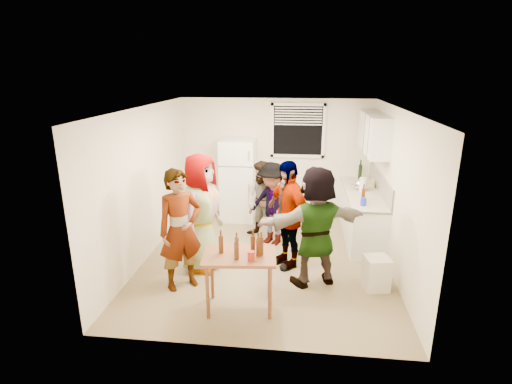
# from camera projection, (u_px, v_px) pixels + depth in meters

# --- Properties ---
(room) EXTENTS (4.00, 4.50, 2.50)m
(room) POSITION_uv_depth(u_px,v_px,m) (266.00, 259.00, 6.71)
(room) COLOR white
(room) RESTS_ON ground
(window) EXTENTS (1.12, 0.10, 1.06)m
(window) POSITION_uv_depth(u_px,v_px,m) (298.00, 131.00, 8.22)
(window) COLOR white
(window) RESTS_ON room
(refrigerator) EXTENTS (0.70, 0.70, 1.70)m
(refrigerator) POSITION_uv_depth(u_px,v_px,m) (238.00, 180.00, 8.33)
(refrigerator) COLOR white
(refrigerator) RESTS_ON ground
(counter_lower) EXTENTS (0.60, 2.20, 0.86)m
(counter_lower) POSITION_uv_depth(u_px,v_px,m) (361.00, 216.00, 7.49)
(counter_lower) COLOR white
(counter_lower) RESTS_ON ground
(countertop) EXTENTS (0.64, 2.22, 0.04)m
(countertop) POSITION_uv_depth(u_px,v_px,m) (363.00, 193.00, 7.36)
(countertop) COLOR beige
(countertop) RESTS_ON counter_lower
(backsplash) EXTENTS (0.03, 2.20, 0.36)m
(backsplash) POSITION_uv_depth(u_px,v_px,m) (380.00, 183.00, 7.27)
(backsplash) COLOR beige
(backsplash) RESTS_ON countertop
(upper_cabinets) EXTENTS (0.34, 1.60, 0.70)m
(upper_cabinets) POSITION_uv_depth(u_px,v_px,m) (374.00, 133.00, 7.22)
(upper_cabinets) COLOR white
(upper_cabinets) RESTS_ON room
(kettle) EXTENTS (0.29, 0.25, 0.22)m
(kettle) POSITION_uv_depth(u_px,v_px,m) (360.00, 190.00, 7.47)
(kettle) COLOR silver
(kettle) RESTS_ON countertop
(paper_towel) EXTENTS (0.12, 0.12, 0.26)m
(paper_towel) POSITION_uv_depth(u_px,v_px,m) (362.00, 191.00, 7.37)
(paper_towel) COLOR white
(paper_towel) RESTS_ON countertop
(wine_bottle) EXTENTS (0.07, 0.07, 0.29)m
(wine_bottle) POSITION_uv_depth(u_px,v_px,m) (360.00, 179.00, 8.22)
(wine_bottle) COLOR black
(wine_bottle) RESTS_ON countertop
(beer_bottle_counter) EXTENTS (0.06, 0.06, 0.23)m
(beer_bottle_counter) POSITION_uv_depth(u_px,v_px,m) (363.00, 202.00, 6.77)
(beer_bottle_counter) COLOR #47230C
(beer_bottle_counter) RESTS_ON countertop
(blue_cup) EXTENTS (0.10, 0.10, 0.13)m
(blue_cup) POSITION_uv_depth(u_px,v_px,m) (363.00, 206.00, 6.60)
(blue_cup) COLOR #202CBE
(blue_cup) RESTS_ON countertop
(picture_frame) EXTENTS (0.02, 0.18, 0.15)m
(picture_frame) POSITION_uv_depth(u_px,v_px,m) (373.00, 183.00, 7.62)
(picture_frame) COLOR #D4BF57
(picture_frame) RESTS_ON countertop
(trash_bin) EXTENTS (0.39, 0.39, 0.49)m
(trash_bin) POSITION_uv_depth(u_px,v_px,m) (376.00, 273.00, 5.75)
(trash_bin) COLOR silver
(trash_bin) RESTS_ON ground
(serving_table) EXTENTS (0.99, 0.71, 0.79)m
(serving_table) POSITION_uv_depth(u_px,v_px,m) (240.00, 308.00, 5.35)
(serving_table) COLOR brown
(serving_table) RESTS_ON ground
(beer_bottle_table) EXTENTS (0.05, 0.05, 0.20)m
(beer_bottle_table) POSITION_uv_depth(u_px,v_px,m) (237.00, 252.00, 5.17)
(beer_bottle_table) COLOR #47230C
(beer_bottle_table) RESTS_ON serving_table
(red_cup) EXTENTS (0.09, 0.09, 0.12)m
(red_cup) POSITION_uv_depth(u_px,v_px,m) (251.00, 260.00, 4.96)
(red_cup) COLOR maroon
(red_cup) RESTS_ON serving_table
(guest_grey) EXTENTS (2.03, 1.34, 0.59)m
(guest_grey) POSITION_uv_depth(u_px,v_px,m) (204.00, 267.00, 6.45)
(guest_grey) COLOR gray
(guest_grey) RESTS_ON ground
(guest_stripe) EXTENTS (1.61, 1.79, 0.42)m
(guest_stripe) POSITION_uv_depth(u_px,v_px,m) (184.00, 285.00, 5.90)
(guest_stripe) COLOR #141933
(guest_stripe) RESTS_ON ground
(guest_back_left) EXTENTS (1.35, 1.64, 0.56)m
(guest_back_left) POSITION_uv_depth(u_px,v_px,m) (263.00, 238.00, 7.57)
(guest_back_left) COLOR brown
(guest_back_left) RESTS_ON ground
(guest_back_right) EXTENTS (1.61, 1.80, 0.56)m
(guest_back_right) POSITION_uv_depth(u_px,v_px,m) (272.00, 243.00, 7.35)
(guest_back_right) COLOR #414146
(guest_back_right) RESTS_ON ground
(guest_black) EXTENTS (2.01, 1.86, 0.43)m
(guest_black) POSITION_uv_depth(u_px,v_px,m) (286.00, 264.00, 6.53)
(guest_black) COLOR black
(guest_black) RESTS_ON ground
(guest_orange) EXTENTS (2.23, 2.30, 0.53)m
(guest_orange) POSITION_uv_depth(u_px,v_px,m) (313.00, 282.00, 5.99)
(guest_orange) COLOR #D17748
(guest_orange) RESTS_ON ground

